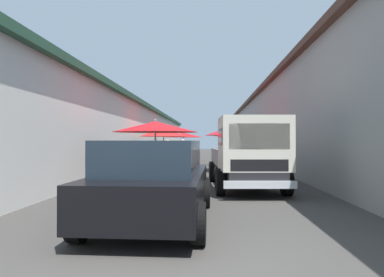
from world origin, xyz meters
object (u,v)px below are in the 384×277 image
(fruit_stall_near_left, at_px, (184,138))
(vendor_by_crates, at_px, (168,151))
(parked_scooter, at_px, (145,166))
(plastic_stool, at_px, (286,174))
(vendor_in_shade, at_px, (183,150))
(fruit_stall_mid_lane, at_px, (234,134))
(hatchback_car, at_px, (155,180))
(fruit_stall_near_right, at_px, (156,132))
(delivery_truck, at_px, (249,155))
(fruit_stall_far_right, at_px, (234,137))
(fruit_stall_far_left, at_px, (163,136))

(fruit_stall_near_left, xyz_separation_m, vendor_by_crates, (-4.54, 0.60, -0.81))
(parked_scooter, xyz_separation_m, plastic_stool, (-1.98, -5.13, -0.12))
(vendor_in_shade, bearing_deg, vendor_by_crates, 123.57)
(fruit_stall_mid_lane, relative_size, hatchback_car, 0.70)
(fruit_stall_near_right, bearing_deg, delivery_truck, -106.31)
(fruit_stall_near_right, distance_m, vendor_in_shade, 9.30)
(fruit_stall_mid_lane, xyz_separation_m, plastic_stool, (-4.45, -1.41, -1.43))
(fruit_stall_far_right, distance_m, parked_scooter, 7.33)
(fruit_stall_near_right, bearing_deg, hatchback_car, -171.21)
(fruit_stall_mid_lane, xyz_separation_m, vendor_by_crates, (3.30, 3.54, -0.89))
(hatchback_car, relative_size, plastic_stool, 9.08)
(fruit_stall_mid_lane, relative_size, plastic_stool, 6.35)
(fruit_stall_mid_lane, height_order, parked_scooter, fruit_stall_mid_lane)
(fruit_stall_far_left, relative_size, plastic_stool, 6.00)
(fruit_stall_near_right, bearing_deg, fruit_stall_mid_lane, -27.43)
(fruit_stall_near_left, distance_m, vendor_in_shade, 4.07)
(fruit_stall_far_right, relative_size, plastic_stool, 5.24)
(fruit_stall_far_left, height_order, parked_scooter, fruit_stall_far_left)
(fruit_stall_far_left, bearing_deg, vendor_by_crates, -0.64)
(delivery_truck, relative_size, vendor_in_shade, 3.18)
(fruit_stall_near_right, xyz_separation_m, hatchback_car, (-4.43, -0.69, -0.99))
(fruit_stall_near_left, xyz_separation_m, vendor_in_shade, (-3.99, -0.23, -0.77))
(parked_scooter, distance_m, plastic_stool, 5.50)
(vendor_in_shade, relative_size, plastic_stool, 3.62)
(fruit_stall_far_left, xyz_separation_m, parked_scooter, (-4.06, 0.16, -1.27))
(hatchback_car, bearing_deg, fruit_stall_near_right, 8.79)
(fruit_stall_far_left, xyz_separation_m, fruit_stall_near_right, (-7.00, -0.75, 0.00))
(fruit_stall_far_right, height_order, vendor_in_shade, fruit_stall_far_right)
(delivery_truck, height_order, plastic_stool, delivery_truck)
(hatchback_car, bearing_deg, vendor_by_crates, 6.16)
(fruit_stall_far_right, bearing_deg, plastic_stool, -171.93)
(fruit_stall_near_left, relative_size, plastic_stool, 6.24)
(fruit_stall_far_left, relative_size, fruit_stall_mid_lane, 0.94)
(fruit_stall_near_left, relative_size, vendor_in_shade, 1.72)
(hatchback_car, height_order, vendor_in_shade, vendor_in_shade)
(plastic_stool, bearing_deg, fruit_stall_far_left, 39.42)
(fruit_stall_near_left, bearing_deg, fruit_stall_far_left, 174.36)
(vendor_by_crates, bearing_deg, fruit_stall_near_left, -7.49)
(fruit_stall_mid_lane, bearing_deg, plastic_stool, -162.37)
(hatchback_car, bearing_deg, plastic_stool, -33.23)
(fruit_stall_mid_lane, xyz_separation_m, vendor_in_shade, (3.86, 2.71, -0.86))
(fruit_stall_far_right, relative_size, vendor_in_shade, 1.45)
(fruit_stall_far_right, bearing_deg, fruit_stall_near_left, 36.89)
(fruit_stall_near_right, bearing_deg, fruit_stall_far_right, -18.99)
(fruit_stall_mid_lane, bearing_deg, vendor_by_crates, 46.95)
(fruit_stall_far_right, height_order, parked_scooter, fruit_stall_far_right)
(delivery_truck, bearing_deg, hatchback_car, 149.86)
(fruit_stall_far_right, height_order, hatchback_car, fruit_stall_far_right)
(fruit_stall_far_right, distance_m, delivery_truck, 9.80)
(fruit_stall_far_left, distance_m, fruit_stall_mid_lane, 3.90)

